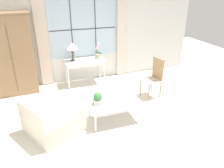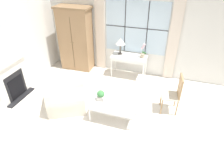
{
  "view_description": "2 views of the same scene",
  "coord_description": "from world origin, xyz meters",
  "px_view_note": "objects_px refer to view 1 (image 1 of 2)",
  "views": [
    {
      "loc": [
        -1.37,
        -3.43,
        2.8
      ],
      "look_at": [
        0.1,
        0.74,
        0.77
      ],
      "focal_mm": 35.0,
      "sensor_mm": 36.0,
      "label": 1
    },
    {
      "loc": [
        1.25,
        -3.19,
        3.51
      ],
      "look_at": [
        -0.1,
        0.87,
        0.75
      ],
      "focal_mm": 32.0,
      "sensor_mm": 36.0,
      "label": 2
    }
  ],
  "objects_px": {
    "armoire": "(12,55)",
    "potted_orchid": "(98,53)",
    "potted_plant_small": "(98,98)",
    "pillar_candle": "(119,102)",
    "side_chair_wooden": "(154,75)",
    "table_lamp": "(72,47)",
    "coffee_table": "(115,105)",
    "armchair_upholstered": "(52,121)",
    "console_table": "(84,63)"
  },
  "relations": [
    {
      "from": "potted_orchid",
      "to": "coffee_table",
      "type": "height_order",
      "value": "potted_orchid"
    },
    {
      "from": "table_lamp",
      "to": "coffee_table",
      "type": "xyz_separation_m",
      "value": [
        0.5,
        -2.27,
        -0.78
      ]
    },
    {
      "from": "armchair_upholstered",
      "to": "pillar_candle",
      "type": "xyz_separation_m",
      "value": [
        1.43,
        -0.08,
        0.23
      ]
    },
    {
      "from": "potted_orchid",
      "to": "potted_plant_small",
      "type": "bearing_deg",
      "value": -106.15
    },
    {
      "from": "armoire",
      "to": "potted_plant_small",
      "type": "relative_size",
      "value": 7.82
    },
    {
      "from": "armoire",
      "to": "potted_orchid",
      "type": "relative_size",
      "value": 4.57
    },
    {
      "from": "console_table",
      "to": "coffee_table",
      "type": "bearing_deg",
      "value": -85.52
    },
    {
      "from": "console_table",
      "to": "coffee_table",
      "type": "xyz_separation_m",
      "value": [
        0.17,
        -2.21,
        -0.27
      ]
    },
    {
      "from": "side_chair_wooden",
      "to": "coffee_table",
      "type": "xyz_separation_m",
      "value": [
        -1.39,
        -0.77,
        -0.21
      ]
    },
    {
      "from": "armoire",
      "to": "console_table",
      "type": "xyz_separation_m",
      "value": [
        1.92,
        -0.01,
        -0.43
      ]
    },
    {
      "from": "armoire",
      "to": "table_lamp",
      "type": "distance_m",
      "value": 1.6
    },
    {
      "from": "console_table",
      "to": "potted_plant_small",
      "type": "relative_size",
      "value": 4.18
    },
    {
      "from": "potted_plant_small",
      "to": "coffee_table",
      "type": "bearing_deg",
      "value": -14.57
    },
    {
      "from": "console_table",
      "to": "armchair_upholstered",
      "type": "xyz_separation_m",
      "value": [
        -1.19,
        -2.19,
        -0.41
      ]
    },
    {
      "from": "armoire",
      "to": "coffee_table",
      "type": "bearing_deg",
      "value": -46.72
    },
    {
      "from": "potted_orchid",
      "to": "pillar_candle",
      "type": "relative_size",
      "value": 3.9
    },
    {
      "from": "potted_plant_small",
      "to": "pillar_candle",
      "type": "distance_m",
      "value": 0.46
    },
    {
      "from": "potted_plant_small",
      "to": "pillar_candle",
      "type": "relative_size",
      "value": 2.28
    },
    {
      "from": "potted_orchid",
      "to": "side_chair_wooden",
      "type": "relative_size",
      "value": 0.45
    },
    {
      "from": "table_lamp",
      "to": "side_chair_wooden",
      "type": "height_order",
      "value": "table_lamp"
    },
    {
      "from": "table_lamp",
      "to": "pillar_candle",
      "type": "distance_m",
      "value": 2.48
    },
    {
      "from": "potted_plant_small",
      "to": "console_table",
      "type": "bearing_deg",
      "value": 84.81
    },
    {
      "from": "armchair_upholstered",
      "to": "coffee_table",
      "type": "height_order",
      "value": "armchair_upholstered"
    },
    {
      "from": "potted_plant_small",
      "to": "pillar_candle",
      "type": "bearing_deg",
      "value": -19.25
    },
    {
      "from": "armchair_upholstered",
      "to": "coffee_table",
      "type": "bearing_deg",
      "value": -0.85
    },
    {
      "from": "armoire",
      "to": "coffee_table",
      "type": "distance_m",
      "value": 3.13
    },
    {
      "from": "side_chair_wooden",
      "to": "pillar_candle",
      "type": "bearing_deg",
      "value": -147.96
    },
    {
      "from": "coffee_table",
      "to": "pillar_candle",
      "type": "xyz_separation_m",
      "value": [
        0.07,
        -0.06,
        0.09
      ]
    },
    {
      "from": "armchair_upholstered",
      "to": "side_chair_wooden",
      "type": "xyz_separation_m",
      "value": [
        2.75,
        0.75,
        0.34
      ]
    },
    {
      "from": "coffee_table",
      "to": "potted_plant_small",
      "type": "relative_size",
      "value": 4.17
    },
    {
      "from": "table_lamp",
      "to": "coffee_table",
      "type": "bearing_deg",
      "value": -77.64
    },
    {
      "from": "side_chair_wooden",
      "to": "armoire",
      "type": "bearing_deg",
      "value": 157.4
    },
    {
      "from": "table_lamp",
      "to": "potted_orchid",
      "type": "relative_size",
      "value": 1.14
    },
    {
      "from": "table_lamp",
      "to": "armchair_upholstered",
      "type": "xyz_separation_m",
      "value": [
        -0.87,
        -2.25,
        -0.91
      ]
    },
    {
      "from": "armchair_upholstered",
      "to": "side_chair_wooden",
      "type": "relative_size",
      "value": 1.22
    },
    {
      "from": "armoire",
      "to": "side_chair_wooden",
      "type": "xyz_separation_m",
      "value": [
        3.48,
        -1.45,
        -0.5
      ]
    },
    {
      "from": "potted_orchid",
      "to": "armchair_upholstered",
      "type": "xyz_separation_m",
      "value": [
        -1.62,
        -2.22,
        -0.67
      ]
    },
    {
      "from": "armchair_upholstered",
      "to": "potted_plant_small",
      "type": "relative_size",
      "value": 4.65
    },
    {
      "from": "armchair_upholstered",
      "to": "side_chair_wooden",
      "type": "bearing_deg",
      "value": 15.29
    },
    {
      "from": "console_table",
      "to": "potted_orchid",
      "type": "distance_m",
      "value": 0.51
    },
    {
      "from": "armchair_upholstered",
      "to": "side_chair_wooden",
      "type": "height_order",
      "value": "side_chair_wooden"
    },
    {
      "from": "table_lamp",
      "to": "potted_plant_small",
      "type": "xyz_separation_m",
      "value": [
        0.13,
        -2.17,
        -0.6
      ]
    },
    {
      "from": "table_lamp",
      "to": "pillar_candle",
      "type": "xyz_separation_m",
      "value": [
        0.56,
        -2.32,
        -0.68
      ]
    },
    {
      "from": "console_table",
      "to": "potted_orchid",
      "type": "bearing_deg",
      "value": 4.52
    },
    {
      "from": "pillar_candle",
      "to": "potted_plant_small",
      "type": "bearing_deg",
      "value": 160.75
    },
    {
      "from": "console_table",
      "to": "pillar_candle",
      "type": "relative_size",
      "value": 9.52
    },
    {
      "from": "armoire",
      "to": "potted_orchid",
      "type": "bearing_deg",
      "value": 0.47
    },
    {
      "from": "armchair_upholstered",
      "to": "coffee_table",
      "type": "distance_m",
      "value": 1.37
    },
    {
      "from": "coffee_table",
      "to": "potted_plant_small",
      "type": "bearing_deg",
      "value": 165.43
    },
    {
      "from": "coffee_table",
      "to": "pillar_candle",
      "type": "height_order",
      "value": "pillar_candle"
    }
  ]
}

